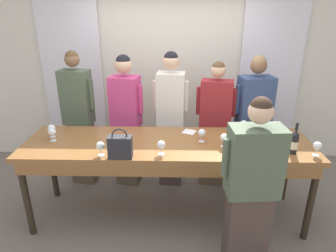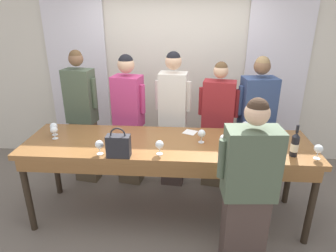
{
  "view_description": "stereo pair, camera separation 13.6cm",
  "coord_description": "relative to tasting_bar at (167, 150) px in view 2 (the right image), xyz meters",
  "views": [
    {
      "loc": [
        0.07,
        -2.92,
        2.32
      ],
      "look_at": [
        0.0,
        0.09,
        1.11
      ],
      "focal_mm": 32.0,
      "sensor_mm": 36.0,
      "label": 1
    },
    {
      "loc": [
        0.21,
        -2.92,
        2.32
      ],
      "look_at": [
        0.0,
        0.09,
        1.11
      ],
      "focal_mm": 32.0,
      "sensor_mm": 36.0,
      "label": 2
    }
  ],
  "objects": [
    {
      "name": "wine_glass_center_left",
      "position": [
        0.87,
        0.32,
        0.18
      ],
      "size": [
        0.08,
        0.08,
        0.14
      ],
      "color": "white",
      "rests_on": "tasting_bar"
    },
    {
      "name": "wine_glass_front_right",
      "position": [
        0.58,
        -0.08,
        0.18
      ],
      "size": [
        0.08,
        0.08,
        0.14
      ],
      "color": "white",
      "rests_on": "tasting_bar"
    },
    {
      "name": "wine_glass_front_left",
      "position": [
        -0.06,
        -0.26,
        0.18
      ],
      "size": [
        0.08,
        0.08,
        0.14
      ],
      "color": "white",
      "rests_on": "tasting_bar"
    },
    {
      "name": "tasting_bar",
      "position": [
        0.0,
        0.0,
        0.0
      ],
      "size": [
        3.09,
        0.86,
        0.96
      ],
      "color": "brown",
      "rests_on": "ground_plane"
    },
    {
      "name": "wall_back",
      "position": [
        0.0,
        1.62,
        0.53
      ],
      "size": [
        12.0,
        0.06,
        2.8
      ],
      "color": "silver",
      "rests_on": "ground_plane"
    },
    {
      "name": "curtain_panel_left",
      "position": [
        -1.48,
        1.56,
        0.47
      ],
      "size": [
        0.9,
        0.03,
        2.69
      ],
      "color": "white",
      "rests_on": "ground_plane"
    },
    {
      "name": "curtain_panel_right",
      "position": [
        1.48,
        1.56,
        0.47
      ],
      "size": [
        0.9,
        0.03,
        2.69
      ],
      "color": "white",
      "rests_on": "ground_plane"
    },
    {
      "name": "host_pouring",
      "position": [
        0.75,
        -0.66,
        -0.03
      ],
      "size": [
        0.56,
        0.29,
        1.67
      ],
      "color": "#473833",
      "rests_on": "ground_plane"
    },
    {
      "name": "wine_glass_back_mid",
      "position": [
        -0.65,
        -0.3,
        0.18
      ],
      "size": [
        0.08,
        0.08,
        0.14
      ],
      "color": "white",
      "rests_on": "tasting_bar"
    },
    {
      "name": "napkin",
      "position": [
        0.24,
        0.3,
        0.08
      ],
      "size": [
        0.19,
        0.19,
        0.0
      ],
      "color": "white",
      "rests_on": "tasting_bar"
    },
    {
      "name": "wine_glass_center_right",
      "position": [
        0.36,
        0.04,
        0.18
      ],
      "size": [
        0.08,
        0.08,
        0.14
      ],
      "color": "white",
      "rests_on": "tasting_bar"
    },
    {
      "name": "wine_bottle",
      "position": [
        1.25,
        -0.21,
        0.2
      ],
      "size": [
        0.07,
        0.07,
        0.32
      ],
      "color": "black",
      "rests_on": "tasting_bar"
    },
    {
      "name": "wine_glass_front_mid",
      "position": [
        1.46,
        -0.25,
        0.18
      ],
      "size": [
        0.08,
        0.08,
        0.14
      ],
      "color": "white",
      "rests_on": "tasting_bar"
    },
    {
      "name": "wine_glass_back_left",
      "position": [
        -1.29,
        0.12,
        0.18
      ],
      "size": [
        0.08,
        0.08,
        0.14
      ],
      "color": "white",
      "rests_on": "tasting_bar"
    },
    {
      "name": "wine_glass_center_mid",
      "position": [
        -1.24,
        0.03,
        0.18
      ],
      "size": [
        0.08,
        0.08,
        0.14
      ],
      "color": "white",
      "rests_on": "tasting_bar"
    },
    {
      "name": "guest_pink_top",
      "position": [
        -0.56,
        0.74,
        0.04
      ],
      "size": [
        0.47,
        0.33,
        1.77
      ],
      "color": "brown",
      "rests_on": "ground_plane"
    },
    {
      "name": "handbag",
      "position": [
        -0.45,
        -0.34,
        0.2
      ],
      "size": [
        0.23,
        0.11,
        0.3
      ],
      "color": "#232328",
      "rests_on": "tasting_bar"
    },
    {
      "name": "ground_plane",
      "position": [
        0.0,
        0.02,
        -0.87
      ],
      "size": [
        18.0,
        18.0,
        0.0
      ],
      "primitive_type": "plane",
      "color": "#70665B"
    },
    {
      "name": "guest_navy_coat",
      "position": [
        1.08,
        0.74,
        0.02
      ],
      "size": [
        0.53,
        0.33,
        1.77
      ],
      "color": "#473833",
      "rests_on": "ground_plane"
    },
    {
      "name": "guest_cream_sweater",
      "position": [
        0.02,
        0.74,
        0.07
      ],
      "size": [
        0.46,
        0.28,
        1.81
      ],
      "color": "#473833",
      "rests_on": "ground_plane"
    },
    {
      "name": "guest_olive_jacket",
      "position": [
        -1.18,
        0.74,
        0.06
      ],
      "size": [
        0.48,
        0.28,
        1.82
      ],
      "color": "brown",
      "rests_on": "ground_plane"
    },
    {
      "name": "guest_striped_shirt",
      "position": [
        0.6,
        0.74,
        -0.01
      ],
      "size": [
        0.52,
        0.29,
        1.7
      ],
      "color": "brown",
      "rests_on": "ground_plane"
    },
    {
      "name": "wine_glass_back_right",
      "position": [
        0.79,
        -0.22,
        0.18
      ],
      "size": [
        0.08,
        0.08,
        0.14
      ],
      "color": "white",
      "rests_on": "tasting_bar"
    }
  ]
}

